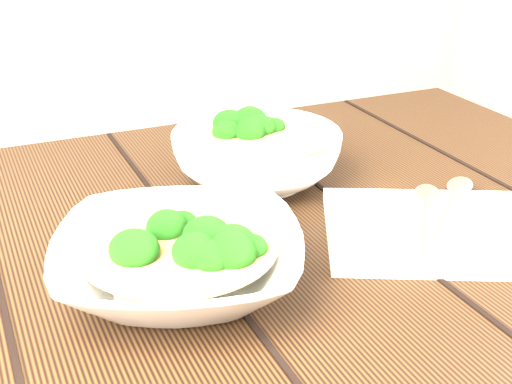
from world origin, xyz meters
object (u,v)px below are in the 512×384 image
object	(u,v)px
table	(215,336)
soup_bowl_front	(179,260)
trivet	(224,227)
napkin	(433,230)
soup_bowl_back	(257,155)

from	to	relation	value
table	soup_bowl_front	xyz separation A→B (m)	(-0.06, -0.07, 0.15)
soup_bowl_front	trivet	distance (m)	0.11
table	trivet	bearing A→B (deg)	23.71
trivet	napkin	bearing A→B (deg)	-22.02
soup_bowl_back	napkin	bearing A→B (deg)	-61.45
soup_bowl_back	soup_bowl_front	bearing A→B (deg)	-130.03
soup_bowl_back	trivet	bearing A→B (deg)	-126.89
soup_bowl_front	soup_bowl_back	xyz separation A→B (m)	(0.17, 0.21, 0.01)
trivet	soup_bowl_back	bearing A→B (deg)	53.11
soup_bowl_back	napkin	world-z (taller)	soup_bowl_back
soup_bowl_back	trivet	size ratio (longest dim) A/B	2.40
soup_bowl_back	trivet	world-z (taller)	soup_bowl_back
trivet	napkin	distance (m)	0.23
table	napkin	world-z (taller)	napkin
soup_bowl_front	soup_bowl_back	distance (m)	0.27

